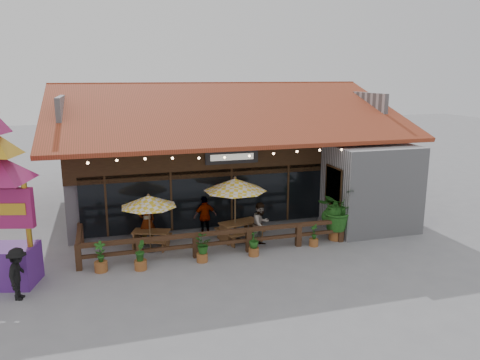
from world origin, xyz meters
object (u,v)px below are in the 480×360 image
object	(u,v)px
picnic_table_left	(151,236)
pedestrian	(18,274)
tropical_plant	(337,210)
umbrella_right	(235,185)
picnic_table_right	(240,228)
umbrella_left	(149,201)

from	to	relation	value
picnic_table_left	pedestrian	bearing A→B (deg)	-142.76
tropical_plant	pedestrian	bearing A→B (deg)	-170.26
pedestrian	umbrella_right	bearing A→B (deg)	-57.65
umbrella_right	picnic_table_left	xyz separation A→B (m)	(-3.26, 0.24, -1.84)
picnic_table_right	umbrella_left	bearing A→B (deg)	-176.15
umbrella_left	pedestrian	size ratio (longest dim) A/B	1.71
umbrella_left	umbrella_right	bearing A→B (deg)	2.98
umbrella_right	picnic_table_right	xyz separation A→B (m)	(0.20, 0.06, -1.78)
umbrella_left	pedestrian	world-z (taller)	umbrella_left
tropical_plant	pedestrian	xyz separation A→B (m)	(-11.32, -1.94, -0.43)
picnic_table_left	umbrella_left	bearing A→B (deg)	-100.52
umbrella_left	tropical_plant	xyz separation A→B (m)	(7.25, -0.79, -0.72)
pedestrian	picnic_table_right	bearing A→B (deg)	-57.75
umbrella_right	tropical_plant	size ratio (longest dim) A/B	1.47
picnic_table_left	tropical_plant	size ratio (longest dim) A/B	0.80
umbrella_right	pedestrian	world-z (taller)	umbrella_right
umbrella_left	tropical_plant	world-z (taller)	umbrella_left
umbrella_right	picnic_table_left	size ratio (longest dim) A/B	1.85
umbrella_left	pedestrian	distance (m)	5.04
picnic_table_right	tropical_plant	distance (m)	3.92
picnic_table_left	tropical_plant	bearing A→B (deg)	-9.60
picnic_table_left	umbrella_right	bearing A→B (deg)	-4.29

